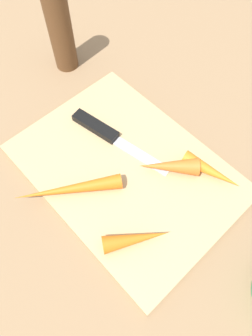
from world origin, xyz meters
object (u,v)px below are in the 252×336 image
carrot_shortest (169,166)px  pepper_grinder (60,30)px  carrot_long (211,171)px  carrot_longest (68,189)px  carrot_short (136,239)px  knife (101,130)px  cutting_board (126,170)px

carrot_shortest → pepper_grinder: size_ratio=0.58×
carrot_shortest → pepper_grinder: (0.32, -0.04, 0.05)m
carrot_long → carrot_shortest: bearing=-154.3°
carrot_shortest → carrot_long: 0.07m
carrot_shortest → carrot_long: size_ratio=0.97×
carrot_longest → carrot_long: carrot_long is taller
carrot_short → knife: bearing=95.6°
cutting_board → carrot_longest: (0.03, 0.10, 0.02)m
carrot_long → knife: bearing=-172.9°
cutting_board → carrot_longest: bearing=73.2°
carrot_longest → carrot_long: 0.23m
carrot_longest → carrot_short: (-0.13, -0.02, 0.00)m
carrot_long → carrot_short: bearing=-105.4°
carrot_longest → carrot_short: carrot_short is taller
knife → carrot_short: bearing=-37.3°
cutting_board → carrot_short: 0.12m
carrot_shortest → pepper_grinder: pepper_grinder is taller
knife → carrot_longest: 0.13m
carrot_longest → pepper_grinder: size_ratio=1.02×
carrot_longest → carrot_shortest: carrot_shortest is taller
carrot_longest → carrot_long: size_ratio=1.72×
carrot_long → pepper_grinder: 0.38m
cutting_board → carrot_shortest: bearing=-137.2°
cutting_board → carrot_short: (-0.10, 0.07, 0.02)m
carrot_short → carrot_shortest: 0.13m
carrot_short → pepper_grinder: pepper_grinder is taller
carrot_longest → cutting_board: bearing=-163.9°
cutting_board → pepper_grinder: 0.29m
carrot_longest → carrot_short: 0.13m
cutting_board → pepper_grinder: size_ratio=2.20×
knife → pepper_grinder: size_ratio=1.22×
cutting_board → carrot_longest: carrot_longest is taller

